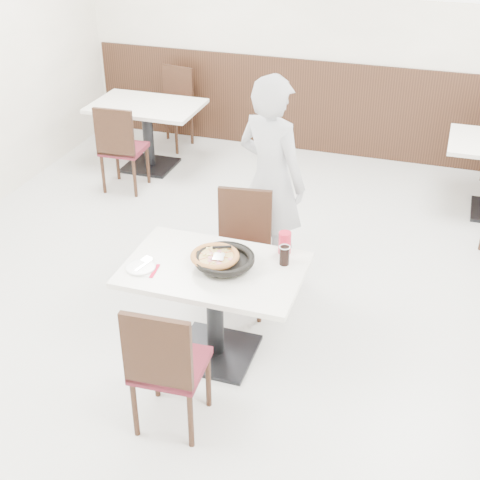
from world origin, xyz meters
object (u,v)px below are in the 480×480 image
(main_table, at_px, (215,312))
(chair_far, at_px, (241,255))
(bg_chair_left_near, at_px, (124,147))
(pizza, at_px, (215,258))
(chair_near, at_px, (170,362))
(bg_table_left, at_px, (148,136))
(red_cup, at_px, (285,243))
(diner_person, at_px, (271,181))
(side_plate, at_px, (141,267))
(bg_chair_left_far, at_px, (171,109))
(pizza_pan, at_px, (224,262))
(cola_glass, at_px, (284,256))

(main_table, distance_m, chair_far, 0.63)
(bg_chair_left_near, bearing_deg, chair_far, -45.12)
(chair_far, relative_size, pizza, 3.32)
(chair_near, distance_m, bg_table_left, 4.04)
(red_cup, relative_size, diner_person, 0.09)
(side_plate, xyz_separation_m, bg_chair_left_far, (-1.40, 3.74, -0.28))
(red_cup, height_order, bg_chair_left_near, bg_chair_left_near)
(main_table, bearing_deg, chair_near, -93.00)
(bg_chair_left_far, bearing_deg, pizza_pan, 127.64)
(red_cup, bearing_deg, main_table, -140.81)
(bg_table_left, relative_size, bg_chair_left_near, 1.26)
(bg_chair_left_near, bearing_deg, bg_table_left, 87.16)
(pizza, xyz_separation_m, bg_table_left, (-1.86, 2.89, -0.44))
(pizza_pan, relative_size, pizza, 1.23)
(pizza_pan, xyz_separation_m, bg_chair_left_near, (-1.93, 2.30, -0.32))
(cola_glass, bearing_deg, red_cup, 104.12)
(bg_chair_left_near, bearing_deg, side_plate, -63.18)
(pizza_pan, xyz_separation_m, diner_person, (-0.00, 1.16, 0.08))
(main_table, distance_m, red_cup, 0.69)
(main_table, xyz_separation_m, bg_table_left, (-1.86, 2.91, 0.00))
(bg_chair_left_near, distance_m, bg_chair_left_far, 1.25)
(pizza_pan, relative_size, bg_chair_left_near, 0.37)
(main_table, height_order, bg_chair_left_far, bg_chair_left_far)
(red_cup, height_order, bg_table_left, red_cup)
(chair_near, relative_size, red_cup, 5.94)
(pizza_pan, height_order, side_plate, pizza_pan)
(side_plate, xyz_separation_m, bg_table_left, (-1.40, 3.08, -0.38))
(bg_table_left, height_order, bg_chair_left_near, bg_chair_left_near)
(chair_near, bearing_deg, main_table, 83.72)
(pizza, xyz_separation_m, side_plate, (-0.46, -0.19, -0.05))
(cola_glass, height_order, bg_chair_left_near, bg_chair_left_near)
(pizza, distance_m, bg_table_left, 3.47)
(pizza, bearing_deg, chair_far, 91.72)
(chair_near, xyz_separation_m, diner_person, (0.10, 1.87, 0.40))
(main_table, height_order, bg_chair_left_near, bg_chair_left_near)
(chair_far, xyz_separation_m, bg_chair_left_far, (-1.85, 2.94, 0.00))
(chair_far, height_order, red_cup, chair_far)
(chair_far, height_order, bg_table_left, chair_far)
(cola_glass, xyz_separation_m, bg_chair_left_near, (-2.30, 2.14, -0.34))
(red_cup, bearing_deg, side_plate, -149.97)
(cola_glass, bearing_deg, bg_table_left, 130.18)
(pizza, bearing_deg, main_table, -98.89)
(cola_glass, bearing_deg, main_table, -157.25)
(bg_chair_left_near, bearing_deg, bg_chair_left_far, 87.36)
(main_table, bearing_deg, red_cup, 39.19)
(chair_near, height_order, side_plate, chair_near)
(pizza_pan, height_order, bg_chair_left_far, bg_chair_left_far)
(chair_near, relative_size, bg_chair_left_near, 1.00)
(pizza_pan, bearing_deg, pizza, -178.51)
(chair_far, relative_size, bg_chair_left_near, 1.00)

